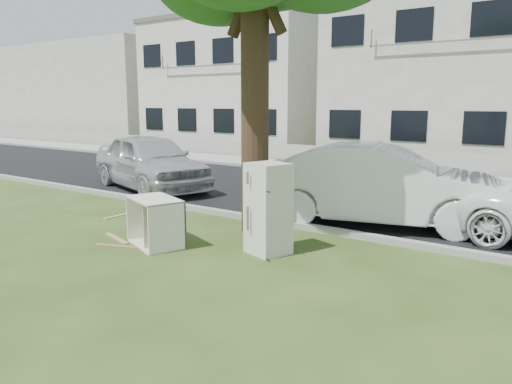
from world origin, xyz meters
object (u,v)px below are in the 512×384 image
Objects in this scene: car_center at (381,185)px; car_left at (150,161)px; cabinet at (155,222)px; fridge at (268,209)px.

car_center is 7.15m from car_left.
cabinet is 0.23× the size of car_left.
cabinet is (-1.88, -0.80, -0.34)m from fridge.
car_left is at bearing 170.98° from fridge.
car_center is at bearing 76.19° from cabinet.
car_center is 1.06× the size of car_left.
car_left is at bearing 159.65° from cabinet.
car_center is at bearing 93.05° from fridge.
car_left reaches higher than fridge.
car_left is at bearing 72.80° from car_center.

